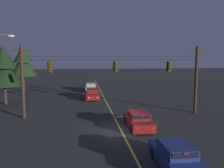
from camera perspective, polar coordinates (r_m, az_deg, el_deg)
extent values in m
plane|color=#28282B|center=(19.60, 2.15, -11.02)|extent=(180.00, 180.00, 0.00)
cube|color=#D1C64C|center=(29.98, -1.19, -4.71)|extent=(0.14, 60.00, 0.01)
cube|color=silver|center=(23.92, 5.05, -7.73)|extent=(3.40, 0.36, 0.01)
cylinder|color=#2D2116|center=(24.03, -20.72, 0.40)|extent=(0.32, 0.32, 7.00)
cube|color=#2D2116|center=(23.90, -21.03, 7.57)|extent=(1.80, 0.12, 0.12)
cylinder|color=slate|center=(23.90, -20.99, 6.73)|extent=(0.12, 0.12, 0.18)
cylinder|color=#2D2116|center=(26.13, 19.57, 0.94)|extent=(0.32, 0.32, 7.00)
cube|color=#2D2116|center=(26.02, 19.83, 7.52)|extent=(1.80, 0.12, 0.12)
cylinder|color=slate|center=(26.01, 19.80, 6.75)|extent=(0.12, 0.12, 0.18)
cylinder|color=black|center=(23.42, 0.31, 5.84)|extent=(17.39, 0.03, 0.03)
cylinder|color=black|center=(23.41, 0.31, 6.70)|extent=(17.39, 0.02, 0.02)
cylinder|color=black|center=(23.43, -14.78, 5.40)|extent=(0.04, 0.04, 0.18)
cube|color=#332D0A|center=(23.44, -14.73, 4.01)|extent=(0.32, 0.26, 0.96)
cube|color=#332D0A|center=(23.59, -14.69, 4.02)|extent=(0.48, 0.03, 1.12)
sphere|color=red|center=(23.28, -14.81, 4.69)|extent=(0.17, 0.17, 0.17)
cylinder|color=#332D0A|center=(23.23, -14.82, 4.80)|extent=(0.20, 0.10, 0.20)
sphere|color=#3D280A|center=(23.29, -14.79, 3.99)|extent=(0.17, 0.17, 0.17)
cylinder|color=#332D0A|center=(23.24, -14.80, 4.09)|extent=(0.20, 0.10, 0.20)
sphere|color=black|center=(23.30, -14.76, 3.28)|extent=(0.17, 0.17, 0.17)
cylinder|color=#332D0A|center=(23.26, -14.78, 3.38)|extent=(0.20, 0.10, 0.20)
cylinder|color=black|center=(23.45, 0.92, 5.62)|extent=(0.04, 0.04, 0.18)
cube|color=#332D0A|center=(23.47, 0.92, 4.23)|extent=(0.32, 0.26, 0.96)
cube|color=#332D0A|center=(23.62, 0.87, 4.25)|extent=(0.48, 0.03, 1.12)
sphere|color=red|center=(23.30, 0.98, 4.92)|extent=(0.17, 0.17, 0.17)
cylinder|color=#332D0A|center=(23.26, 0.99, 5.02)|extent=(0.20, 0.10, 0.20)
sphere|color=#3D280A|center=(23.32, 0.98, 4.21)|extent=(0.17, 0.17, 0.17)
cylinder|color=#332D0A|center=(23.27, 0.99, 4.31)|extent=(0.20, 0.10, 0.20)
sphere|color=black|center=(23.33, 0.98, 3.51)|extent=(0.17, 0.17, 0.17)
cylinder|color=#332D0A|center=(23.29, 0.99, 3.61)|extent=(0.20, 0.10, 0.20)
cylinder|color=black|center=(24.83, 13.65, 5.50)|extent=(0.04, 0.04, 0.18)
cube|color=#332D0A|center=(24.85, 13.61, 4.19)|extent=(0.32, 0.26, 0.96)
cube|color=#332D0A|center=(24.98, 13.49, 4.20)|extent=(0.48, 0.03, 1.12)
sphere|color=red|center=(24.69, 13.76, 4.84)|extent=(0.17, 0.17, 0.17)
cylinder|color=#332D0A|center=(24.65, 13.80, 4.93)|extent=(0.20, 0.10, 0.20)
sphere|color=#3D280A|center=(24.70, 13.74, 4.17)|extent=(0.17, 0.17, 0.17)
cylinder|color=#332D0A|center=(24.66, 13.78, 4.26)|extent=(0.20, 0.10, 0.20)
sphere|color=black|center=(24.71, 13.72, 3.50)|extent=(0.17, 0.17, 0.17)
cylinder|color=#332D0A|center=(24.67, 13.76, 3.59)|extent=(0.20, 0.10, 0.20)
cube|color=maroon|center=(20.21, 6.33, -9.00)|extent=(1.80, 4.30, 0.68)
cube|color=maroon|center=(19.94, 6.44, -7.41)|extent=(1.51, 2.15, 0.54)
cube|color=black|center=(20.82, 5.83, -6.78)|extent=(1.40, 0.21, 0.48)
cube|color=black|center=(18.94, 7.20, -8.18)|extent=(1.37, 0.18, 0.46)
cylinder|color=black|center=(21.35, 3.39, -8.62)|extent=(0.22, 0.64, 0.64)
cylinder|color=black|center=(21.69, 7.56, -8.42)|extent=(0.22, 0.64, 0.64)
cylinder|color=black|center=(18.85, 4.90, -10.75)|extent=(0.22, 0.64, 0.64)
cylinder|color=black|center=(19.23, 9.60, -10.47)|extent=(0.22, 0.64, 0.64)
cube|color=red|center=(18.02, 5.93, -10.65)|extent=(0.28, 0.03, 0.18)
cube|color=red|center=(18.35, 9.94, -10.39)|extent=(0.28, 0.03, 0.18)
cube|color=red|center=(18.78, 7.29, -7.59)|extent=(0.24, 0.04, 0.06)
cube|color=maroon|center=(33.09, -4.75, -2.75)|extent=(1.80, 4.30, 0.68)
cube|color=maroon|center=(33.11, -4.77, -1.67)|extent=(1.51, 2.15, 0.54)
cube|color=black|center=(32.19, -4.70, -1.92)|extent=(1.40, 0.21, 0.48)
cube|color=black|center=(34.16, -4.85, -1.41)|extent=(1.37, 0.18, 0.46)
cylinder|color=black|center=(31.85, -3.22, -3.45)|extent=(0.22, 0.64, 0.64)
cylinder|color=black|center=(31.79, -6.08, -3.50)|extent=(0.22, 0.64, 0.64)
cylinder|color=black|center=(34.48, -3.53, -2.67)|extent=(0.22, 0.64, 0.64)
cylinder|color=black|center=(34.41, -6.16, -2.71)|extent=(0.22, 0.64, 0.64)
sphere|color=white|center=(30.97, -3.55, -3.29)|extent=(0.20, 0.20, 0.20)
sphere|color=white|center=(30.93, -5.62, -3.32)|extent=(0.20, 0.20, 0.20)
cube|color=gray|center=(40.36, -5.13, -1.02)|extent=(1.80, 4.30, 0.68)
cube|color=gray|center=(40.41, -5.15, -0.13)|extent=(1.51, 2.15, 0.54)
cube|color=black|center=(39.48, -5.10, -0.30)|extent=(1.40, 0.21, 0.48)
cube|color=black|center=(41.46, -5.20, 0.04)|extent=(1.37, 0.18, 0.46)
cylinder|color=black|center=(39.11, -3.90, -1.53)|extent=(0.22, 0.64, 0.64)
cylinder|color=black|center=(39.05, -6.22, -1.57)|extent=(0.22, 0.64, 0.64)
cylinder|color=black|center=(41.74, -4.11, -1.00)|extent=(0.22, 0.64, 0.64)
cylinder|color=black|center=(41.69, -6.28, -1.04)|extent=(0.22, 0.64, 0.64)
sphere|color=white|center=(38.23, -4.18, -1.36)|extent=(0.20, 0.20, 0.20)
sphere|color=white|center=(38.19, -5.85, -1.38)|extent=(0.20, 0.20, 0.20)
cube|color=navy|center=(13.76, 15.01, -16.98)|extent=(1.80, 4.30, 0.68)
cube|color=navy|center=(13.42, 15.29, -14.79)|extent=(1.51, 2.15, 0.54)
cube|color=black|center=(14.24, 13.82, -13.47)|extent=(1.40, 0.21, 0.48)
cube|color=black|center=(12.53, 17.21, -16.48)|extent=(1.37, 0.18, 0.46)
cylinder|color=black|center=(14.73, 9.99, -15.99)|extent=(0.22, 0.64, 0.64)
cylinder|color=black|center=(15.25, 15.89, -15.34)|extent=(0.22, 0.64, 0.64)
cube|color=red|center=(12.35, 17.47, -15.68)|extent=(0.24, 0.04, 0.06)
cylinder|color=#4C4F54|center=(21.67, -25.33, 10.66)|extent=(1.80, 0.10, 0.10)
ellipsoid|color=beige|center=(21.42, -23.11, 10.55)|extent=(0.56, 0.30, 0.22)
cylinder|color=#332316|center=(32.16, -24.31, -2.15)|extent=(0.36, 0.36, 2.64)
cone|color=black|center=(31.87, -24.55, 2.68)|extent=(4.30, 4.30, 3.44)
cone|color=black|center=(31.81, -24.71, 5.96)|extent=(3.01, 3.01, 2.79)
cylinder|color=#332316|center=(42.56, -20.44, 0.30)|extent=(0.36, 0.36, 2.95)
cone|color=black|center=(42.34, -20.61, 4.22)|extent=(4.45, 4.45, 3.56)
cone|color=black|center=(42.31, -20.71, 6.78)|extent=(3.11, 3.11, 2.89)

